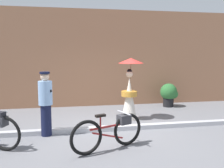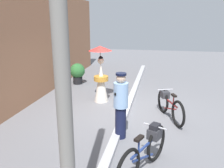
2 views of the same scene
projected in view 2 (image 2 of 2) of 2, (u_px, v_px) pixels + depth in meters
The scene contains 9 objects.
ground_plane at pixel (126, 112), 7.22m from camera, with size 30.00×30.00×0.00m, color slate.
building_wall at pixel (19, 49), 7.39m from camera, with size 14.00×0.40×3.75m, color #9E6B4C.
sidewalk_curb at pixel (126, 110), 7.21m from camera, with size 14.00×0.20×0.12m, color #B2B2B7.
bicycle_near_officer at pixel (169, 105), 6.69m from camera, with size 1.65×0.75×0.80m.
bicycle_far_side at pixel (146, 150), 4.33m from camera, with size 1.68×0.80×0.83m.
person_officer at pixel (121, 104), 5.46m from camera, with size 0.34×0.34×1.61m.
person_with_parasol at pixel (101, 74), 7.95m from camera, with size 0.79×0.79×1.92m.
potted_plant_by_door at pixel (78, 72), 10.25m from camera, with size 0.66×0.64×0.91m.
utility_pole at pixel (61, 57), 2.46m from camera, with size 0.18×0.18×4.80m, color slate.
Camera 2 is at (-6.67, -0.93, 2.79)m, focal length 37.47 mm.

